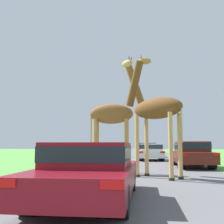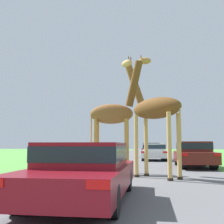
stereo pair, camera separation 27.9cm
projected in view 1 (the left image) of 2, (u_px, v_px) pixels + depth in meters
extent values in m
cube|color=#5B5B5E|center=(140.00, 156.00, 29.80)|extent=(7.85, 120.00, 0.00)
cylinder|color=#B77F3D|center=(127.00, 146.00, 12.38)|extent=(0.15, 0.15, 2.33)
cylinder|color=#2D2319|center=(127.00, 172.00, 12.25)|extent=(0.19, 0.19, 0.09)
cylinder|color=#B77F3D|center=(126.00, 146.00, 11.88)|extent=(0.15, 0.15, 2.33)
cylinder|color=#2D2319|center=(126.00, 173.00, 11.75)|extent=(0.19, 0.19, 0.09)
cylinder|color=#B77F3D|center=(97.00, 146.00, 12.54)|extent=(0.15, 0.15, 2.33)
cylinder|color=#2D2319|center=(97.00, 171.00, 12.41)|extent=(0.19, 0.19, 0.09)
cylinder|color=#B77F3D|center=(95.00, 146.00, 12.05)|extent=(0.15, 0.15, 2.33)
cylinder|color=#2D2319|center=(95.00, 173.00, 11.91)|extent=(0.19, 0.19, 0.09)
ellipsoid|color=brown|center=(111.00, 114.00, 12.38)|extent=(1.92, 0.60, 0.88)
cylinder|color=brown|center=(135.00, 85.00, 12.40)|extent=(0.97, 0.32, 2.16)
ellipsoid|color=#B77F3D|center=(145.00, 61.00, 12.47)|extent=(0.56, 0.24, 0.30)
cylinder|color=#B77F3D|center=(91.00, 129.00, 12.41)|extent=(0.05, 0.05, 1.28)
cone|color=brown|center=(141.00, 57.00, 12.58)|extent=(0.07, 0.07, 0.16)
cone|color=brown|center=(141.00, 56.00, 12.45)|extent=(0.07, 0.07, 0.16)
cylinder|color=tan|center=(137.00, 146.00, 10.77)|extent=(0.16, 0.16, 2.37)
cylinder|color=#2D2319|center=(137.00, 176.00, 10.64)|extent=(0.20, 0.20, 0.09)
cylinder|color=tan|center=(147.00, 146.00, 11.18)|extent=(0.16, 0.16, 2.37)
cylinder|color=#2D2319|center=(147.00, 175.00, 11.05)|extent=(0.20, 0.20, 0.09)
cylinder|color=tan|center=(171.00, 146.00, 9.70)|extent=(0.16, 0.16, 2.37)
cylinder|color=#2D2319|center=(172.00, 179.00, 9.57)|extent=(0.20, 0.20, 0.09)
cylinder|color=tan|center=(180.00, 146.00, 10.11)|extent=(0.16, 0.16, 2.37)
cylinder|color=#2D2319|center=(181.00, 178.00, 9.98)|extent=(0.20, 0.20, 0.09)
ellipsoid|color=brown|center=(157.00, 108.00, 10.60)|extent=(2.14, 1.89, 0.81)
cylinder|color=brown|center=(135.00, 84.00, 11.51)|extent=(0.88, 0.78, 1.89)
ellipsoid|color=tan|center=(127.00, 64.00, 11.90)|extent=(0.59, 0.54, 0.30)
cylinder|color=tan|center=(182.00, 124.00, 9.80)|extent=(0.05, 0.05, 1.30)
cone|color=brown|center=(129.00, 57.00, 11.77)|extent=(0.07, 0.07, 0.16)
cone|color=brown|center=(131.00, 58.00, 11.86)|extent=(0.07, 0.07, 0.16)
cube|color=maroon|center=(90.00, 178.00, 6.19)|extent=(1.89, 4.68, 0.51)
cube|color=maroon|center=(90.00, 154.00, 6.25)|extent=(1.70, 2.11, 0.52)
cube|color=#19232D|center=(90.00, 153.00, 6.26)|extent=(1.72, 2.13, 0.31)
cube|color=red|center=(4.00, 183.00, 3.99)|extent=(0.34, 0.03, 0.12)
cube|color=red|center=(112.00, 185.00, 3.80)|extent=(0.34, 0.03, 0.12)
cylinder|color=black|center=(73.00, 179.00, 7.65)|extent=(0.38, 0.56, 0.56)
cylinder|color=black|center=(128.00, 180.00, 7.47)|extent=(0.38, 0.56, 0.56)
cylinder|color=black|center=(31.00, 199.00, 4.87)|extent=(0.38, 0.56, 0.56)
cylinder|color=black|center=(118.00, 201.00, 4.70)|extent=(0.38, 0.56, 0.56)
cube|color=silver|center=(151.00, 154.00, 22.19)|extent=(1.90, 4.07, 0.53)
cube|color=silver|center=(151.00, 147.00, 22.25)|extent=(1.71, 1.83, 0.54)
cube|color=#19232D|center=(151.00, 147.00, 22.26)|extent=(1.73, 1.85, 0.33)
cube|color=red|center=(141.00, 152.00, 20.29)|extent=(0.34, 0.03, 0.13)
cube|color=red|center=(163.00, 152.00, 20.11)|extent=(0.34, 0.03, 0.13)
cylinder|color=black|center=(142.00, 156.00, 23.46)|extent=(0.38, 0.57, 0.57)
cylinder|color=black|center=(160.00, 156.00, 23.28)|extent=(0.38, 0.57, 0.57)
cylinder|color=black|center=(141.00, 157.00, 21.05)|extent=(0.38, 0.57, 0.57)
cylinder|color=black|center=(162.00, 157.00, 20.87)|extent=(0.38, 0.57, 0.57)
cube|color=black|center=(148.00, 151.00, 28.07)|extent=(1.80, 4.13, 0.65)
cube|color=black|center=(148.00, 146.00, 28.13)|extent=(1.62, 1.86, 0.51)
cube|color=#19232D|center=(148.00, 145.00, 28.14)|extent=(1.64, 1.88, 0.31)
cube|color=red|center=(140.00, 149.00, 26.13)|extent=(0.32, 0.03, 0.16)
cube|color=red|center=(156.00, 149.00, 25.96)|extent=(0.32, 0.03, 0.16)
cylinder|color=black|center=(141.00, 154.00, 29.34)|extent=(0.36, 0.56, 0.56)
cylinder|color=black|center=(155.00, 154.00, 29.17)|extent=(0.36, 0.56, 0.56)
cylinder|color=black|center=(140.00, 155.00, 26.89)|extent=(0.36, 0.56, 0.56)
cylinder|color=black|center=(155.00, 155.00, 26.73)|extent=(0.36, 0.56, 0.56)
cube|color=#561914|center=(192.00, 157.00, 15.43)|extent=(1.84, 4.64, 0.57)
cube|color=#561914|center=(192.00, 147.00, 15.50)|extent=(1.66, 2.09, 0.54)
cube|color=#19232D|center=(192.00, 146.00, 15.50)|extent=(1.68, 2.11, 0.33)
cube|color=red|center=(183.00, 154.00, 13.25)|extent=(0.33, 0.03, 0.14)
cube|color=red|center=(217.00, 155.00, 13.07)|extent=(0.33, 0.03, 0.14)
cylinder|color=black|center=(176.00, 160.00, 16.87)|extent=(0.37, 0.64, 0.64)
cylinder|color=black|center=(201.00, 160.00, 16.69)|extent=(0.37, 0.64, 0.64)
cylinder|color=black|center=(182.00, 163.00, 14.12)|extent=(0.37, 0.64, 0.64)
cylinder|color=black|center=(212.00, 163.00, 13.94)|extent=(0.37, 0.64, 0.64)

